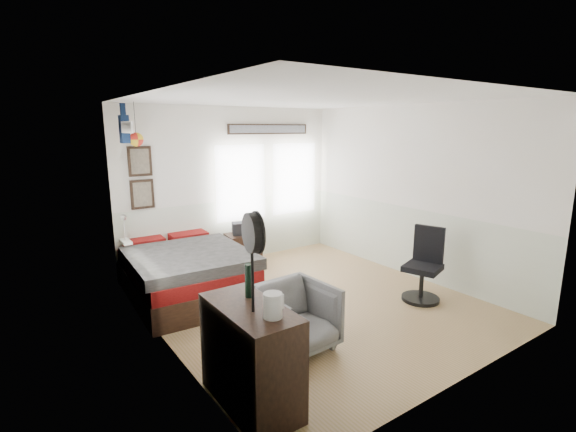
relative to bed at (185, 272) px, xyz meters
name	(u,v)px	position (x,y,z in m)	size (l,w,h in m)	color
ground_plane	(311,302)	(1.30, -1.23, -0.34)	(4.00, 4.50, 0.01)	olive
room_shell	(299,184)	(1.22, -1.05, 1.28)	(4.02, 4.52, 2.71)	silver
wall_decor	(174,144)	(0.20, 0.72, 1.77)	(3.55, 1.32, 1.44)	#322217
bed	(185,272)	(0.00, 0.00, 0.00)	(1.63, 2.20, 0.68)	black
dresser	(251,356)	(-0.44, -2.63, 0.12)	(0.48, 1.00, 0.90)	black
armchair	(295,317)	(0.42, -2.09, 0.02)	(0.75, 0.78, 0.71)	slate
nightstand	(243,250)	(1.31, 0.69, -0.06)	(0.55, 0.44, 0.55)	black
task_chair	(424,271)	(2.64, -2.04, 0.08)	(0.57, 0.57, 1.02)	black
kettle	(273,305)	(-0.39, -2.92, 0.67)	(0.17, 0.15, 0.20)	silver
bottle	(249,281)	(-0.34, -2.46, 0.72)	(0.07, 0.07, 0.30)	black
stand_fan	(253,234)	(-0.46, -2.74, 1.20)	(0.14, 0.33, 0.82)	black
black_bag	(243,228)	(1.31, 0.69, 0.32)	(0.35, 0.23, 0.21)	black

